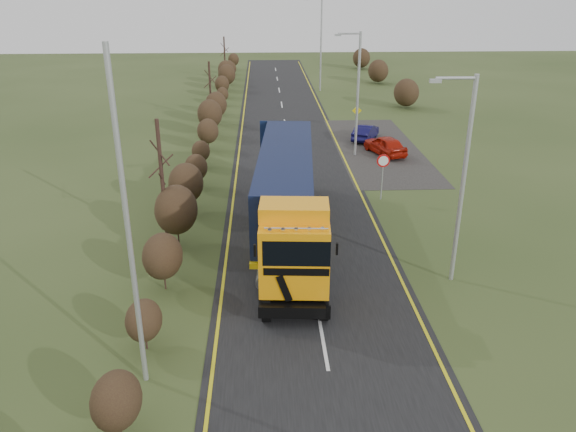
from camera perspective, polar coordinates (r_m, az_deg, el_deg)
The scene contains 14 objects.
ground at distance 23.17m, azimuth 2.58°, elevation -7.05°, with size 160.00×160.00×0.00m, color #2F401B.
road at distance 32.20m, azimuth 1.02°, elevation 1.87°, with size 8.00×120.00×0.02m, color black.
layby at distance 42.47m, azimuth 9.01°, elevation 6.83°, with size 6.00×18.00×0.02m, color #282624.
lane_markings at distance 31.90m, azimuth 1.06°, elevation 1.70°, with size 7.52×116.00×0.01m.
hedgerow at distance 29.88m, azimuth -10.27°, elevation 3.08°, with size 2.24×102.04×6.05m.
lorry at distance 26.06m, azimuth -0.10°, elevation 2.28°, with size 3.39×15.21×4.20m.
car_red_hatchback at distance 40.84m, azimuth 9.84°, elevation 7.10°, with size 1.61×3.99×1.36m, color #AA1708.
car_blue_sedan at distance 44.51m, azimuth 7.88°, elevation 8.42°, with size 1.28×3.67×1.21m, color #0C0A37.
streetlight_near at distance 22.73m, azimuth 17.23°, elevation 4.08°, with size 1.80×0.18×8.42m.
streetlight_mid at distance 39.50m, azimuth 6.98°, elevation 12.62°, with size 1.80×0.18×8.44m.
streetlight_far at distance 64.22m, azimuth 3.26°, elevation 17.42°, with size 2.10×0.20×9.91m.
left_pole at distance 16.23m, azimuth -15.92°, elevation -1.53°, with size 0.16×0.16×10.17m, color #A4A8AA.
speed_sign at distance 31.79m, azimuth 9.61°, elevation 4.87°, with size 0.74×0.10×2.66m.
warning_board at distance 47.22m, azimuth 6.99°, elevation 10.12°, with size 0.78×0.11×2.04m.
Camera 1 is at (-1.96, -19.99, 11.55)m, focal length 35.00 mm.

